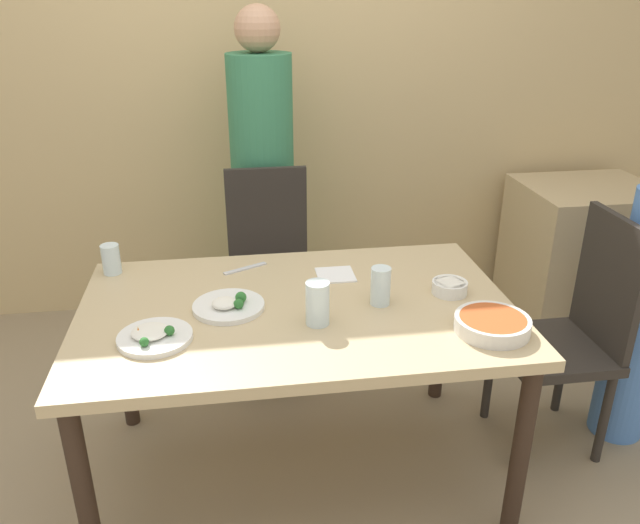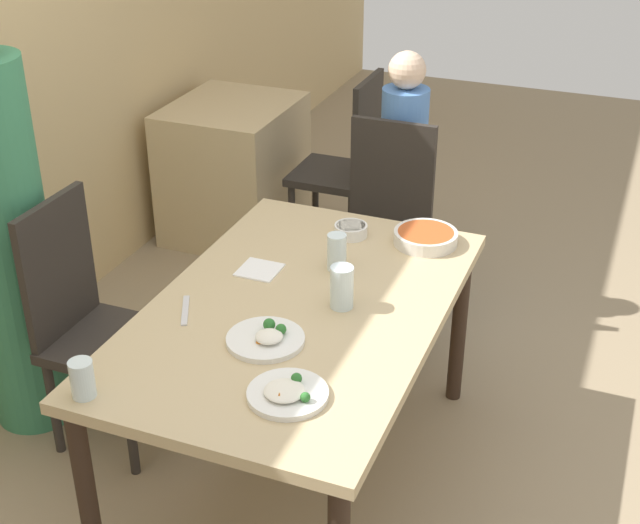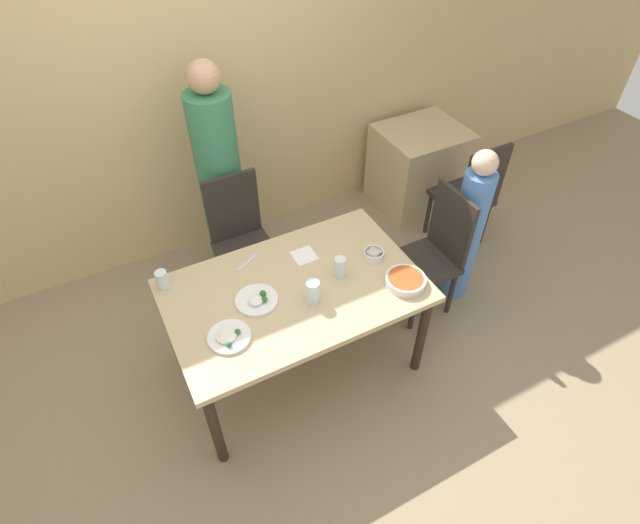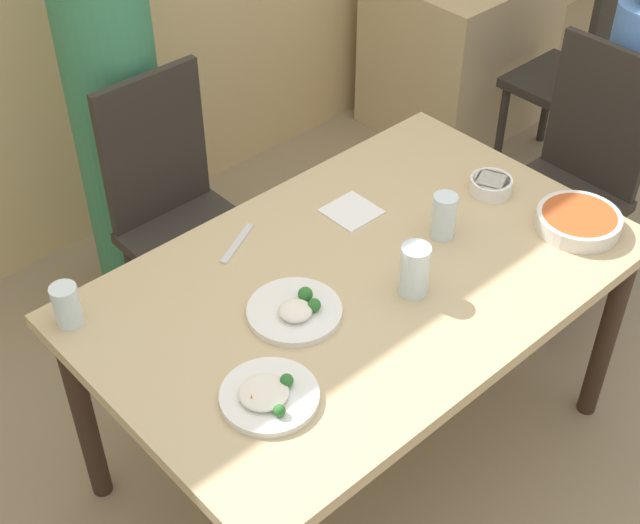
{
  "view_description": "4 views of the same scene",
  "coord_description": "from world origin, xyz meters",
  "px_view_note": "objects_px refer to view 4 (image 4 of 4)",
  "views": [
    {
      "loc": [
        -0.2,
        -1.88,
        1.72
      ],
      "look_at": [
        0.09,
        0.05,
        0.86
      ],
      "focal_mm": 35.0,
      "sensor_mm": 36.0,
      "label": 1
    },
    {
      "loc": [
        -2.28,
        -0.99,
        2.24
      ],
      "look_at": [
        -0.04,
        -0.1,
        0.93
      ],
      "focal_mm": 50.0,
      "sensor_mm": 36.0,
      "label": 2
    },
    {
      "loc": [
        -0.78,
        -1.82,
        2.83
      ],
      "look_at": [
        0.12,
        -0.09,
        0.95
      ],
      "focal_mm": 28.0,
      "sensor_mm": 36.0,
      "label": 3
    },
    {
      "loc": [
        -1.28,
        -1.24,
        2.28
      ],
      "look_at": [
        -0.11,
        0.04,
        0.81
      ],
      "focal_mm": 50.0,
      "sensor_mm": 36.0,
      "label": 4
    }
  ],
  "objects_px": {
    "chair_adult_spot": "(180,211)",
    "plate_rice_adult": "(295,310)",
    "glass_water_tall": "(444,216)",
    "person_child": "(620,130)",
    "person_adult": "(115,103)",
    "chair_child_spot": "(571,177)",
    "bowl_curry": "(578,221)"
  },
  "relations": [
    {
      "from": "plate_rice_adult",
      "to": "chair_adult_spot",
      "type": "bearing_deg",
      "value": 76.62
    },
    {
      "from": "chair_adult_spot",
      "to": "chair_child_spot",
      "type": "bearing_deg",
      "value": -34.0
    },
    {
      "from": "chair_adult_spot",
      "to": "person_child",
      "type": "relative_size",
      "value": 0.79
    },
    {
      "from": "bowl_curry",
      "to": "person_adult",
      "type": "bearing_deg",
      "value": 114.22
    },
    {
      "from": "chair_adult_spot",
      "to": "person_adult",
      "type": "xyz_separation_m",
      "value": [
        -0.0,
        0.32,
        0.27
      ]
    },
    {
      "from": "chair_child_spot",
      "to": "person_adult",
      "type": "relative_size",
      "value": 0.58
    },
    {
      "from": "chair_adult_spot",
      "to": "person_child",
      "type": "distance_m",
      "value": 1.58
    },
    {
      "from": "chair_adult_spot",
      "to": "person_child",
      "type": "xyz_separation_m",
      "value": [
        1.39,
        -0.76,
        0.08
      ]
    },
    {
      "from": "person_child",
      "to": "bowl_curry",
      "type": "height_order",
      "value": "person_child"
    },
    {
      "from": "person_adult",
      "to": "chair_adult_spot",
      "type": "bearing_deg",
      "value": -90.0
    },
    {
      "from": "chair_adult_spot",
      "to": "chair_child_spot",
      "type": "relative_size",
      "value": 1.0
    },
    {
      "from": "person_adult",
      "to": "bowl_curry",
      "type": "xyz_separation_m",
      "value": [
        0.63,
        -1.39,
        -0.02
      ]
    },
    {
      "from": "chair_adult_spot",
      "to": "person_adult",
      "type": "bearing_deg",
      "value": 90.0
    },
    {
      "from": "chair_child_spot",
      "to": "bowl_curry",
      "type": "bearing_deg",
      "value": -57.01
    },
    {
      "from": "plate_rice_adult",
      "to": "glass_water_tall",
      "type": "relative_size",
      "value": 1.81
    },
    {
      "from": "chair_child_spot",
      "to": "plate_rice_adult",
      "type": "height_order",
      "value": "chair_child_spot"
    },
    {
      "from": "person_child",
      "to": "glass_water_tall",
      "type": "distance_m",
      "value": 1.09
    },
    {
      "from": "chair_adult_spot",
      "to": "plate_rice_adult",
      "type": "xyz_separation_m",
      "value": [
        -0.19,
        -0.8,
        0.23
      ]
    },
    {
      "from": "chair_child_spot",
      "to": "person_adult",
      "type": "xyz_separation_m",
      "value": [
        -1.12,
        1.07,
        0.27
      ]
    },
    {
      "from": "person_child",
      "to": "plate_rice_adult",
      "type": "relative_size",
      "value": 5.05
    },
    {
      "from": "chair_child_spot",
      "to": "person_adult",
      "type": "distance_m",
      "value": 1.57
    },
    {
      "from": "chair_adult_spot",
      "to": "glass_water_tall",
      "type": "distance_m",
      "value": 0.94
    },
    {
      "from": "chair_child_spot",
      "to": "glass_water_tall",
      "type": "xyz_separation_m",
      "value": [
        -0.8,
        -0.08,
        0.29
      ]
    },
    {
      "from": "chair_child_spot",
      "to": "person_child",
      "type": "relative_size",
      "value": 0.79
    },
    {
      "from": "person_adult",
      "to": "person_child",
      "type": "bearing_deg",
      "value": -37.71
    },
    {
      "from": "glass_water_tall",
      "to": "chair_child_spot",
      "type": "bearing_deg",
      "value": 5.96
    },
    {
      "from": "person_adult",
      "to": "person_child",
      "type": "relative_size",
      "value": 1.36
    },
    {
      "from": "chair_child_spot",
      "to": "bowl_curry",
      "type": "xyz_separation_m",
      "value": [
        -0.49,
        -0.32,
        0.24
      ]
    },
    {
      "from": "chair_child_spot",
      "to": "chair_adult_spot",
      "type": "bearing_deg",
      "value": -124.0
    },
    {
      "from": "person_adult",
      "to": "chair_child_spot",
      "type": "bearing_deg",
      "value": -43.81
    },
    {
      "from": "person_adult",
      "to": "plate_rice_adult",
      "type": "xyz_separation_m",
      "value": [
        -0.19,
        -1.12,
        -0.04
      ]
    },
    {
      "from": "chair_child_spot",
      "to": "person_child",
      "type": "xyz_separation_m",
      "value": [
        0.27,
        0.0,
        0.08
      ]
    }
  ]
}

